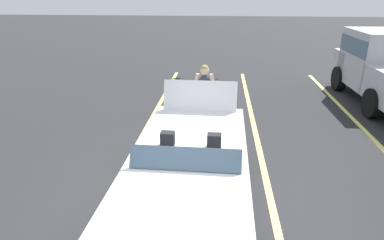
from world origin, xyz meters
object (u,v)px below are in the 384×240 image
suitcase_large_black (212,103)px  suitcase_small_carryon (193,112)px  traveler_person (204,95)px  convertible_car (188,178)px  duffel_bag (172,122)px  suitcase_medium_bright (177,101)px

suitcase_large_black → suitcase_small_carryon: (0.48, -0.49, -0.12)m
suitcase_large_black → traveler_person: bearing=106.6°
convertible_car → duffel_bag: 3.40m
suitcase_medium_bright → traveler_person: traveler_person is taller
suitcase_medium_bright → traveler_person: bearing=-165.6°
suitcase_small_carryon → traveler_person: bearing=2.5°
suitcase_medium_bright → traveler_person: (1.37, 0.84, 0.62)m
suitcase_large_black → duffel_bag: suitcase_large_black is taller
suitcase_large_black → suitcase_small_carryon: suitcase_large_black is taller
convertible_car → suitcase_medium_bright: convertible_car is taller
convertible_car → traveler_person: size_ratio=2.53×
duffel_bag → traveler_person: 1.12m
convertible_car → suitcase_medium_bright: (-4.52, -0.76, -0.28)m
suitcase_medium_bright → traveler_person: 1.72m
duffel_bag → suitcase_large_black: bearing=135.6°
suitcase_medium_bright → duffel_bag: bearing=165.0°
suitcase_large_black → traveler_person: traveler_person is taller
suitcase_large_black → traveler_person: size_ratio=0.64×
convertible_car → suitcase_small_carryon: convertible_car is taller
duffel_bag → suitcase_small_carryon: bearing=136.7°
suitcase_medium_bright → suitcase_small_carryon: bearing=-161.5°
convertible_car → duffel_bag: (-3.30, -0.72, -0.43)m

